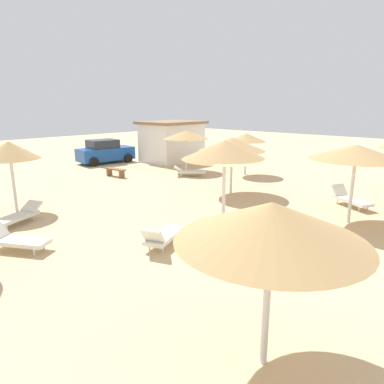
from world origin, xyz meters
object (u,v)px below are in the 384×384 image
(parasol_2, at_px, (186,135))
(beach_cabana, at_px, (172,141))
(parasol_4, at_px, (271,222))
(lounger_5, at_px, (16,240))
(parasol_6, at_px, (225,150))
(lounger_2, at_px, (189,171))
(parasol_9, at_px, (232,144))
(lounger_7, at_px, (18,216))
(lounger_6, at_px, (163,235))
(parasol_7, at_px, (9,150))
(bench_0, at_px, (115,171))
(lounger_3, at_px, (350,199))
(parasol_8, at_px, (246,138))
(parked_car, at_px, (105,152))
(parasol_3, at_px, (356,152))

(parasol_2, relative_size, beach_cabana, 0.64)
(parasol_2, xyz_separation_m, parasol_4, (-11.58, -12.80, 0.14))
(parasol_2, height_order, lounger_5, parasol_2)
(parasol_6, bearing_deg, parasol_2, 50.14)
(parasol_6, xyz_separation_m, lounger_2, (5.96, 7.15, -2.44))
(parasol_9, height_order, lounger_7, parasol_9)
(beach_cabana, bearing_deg, lounger_6, -135.11)
(parasol_7, height_order, bench_0, parasol_7)
(parasol_7, xyz_separation_m, lounger_5, (-1.53, -3.97, -2.14))
(lounger_3, relative_size, lounger_5, 1.01)
(bench_0, bearing_deg, parasol_4, -116.75)
(parasol_8, relative_size, parked_car, 0.60)
(parasol_7, height_order, lounger_6, parasol_7)
(parasol_9, bearing_deg, lounger_7, 160.85)
(lounger_3, bearing_deg, lounger_2, 89.75)
(parasol_8, height_order, bench_0, parasol_8)
(parasol_4, height_order, parasol_8, parasol_4)
(parasol_8, bearing_deg, parasol_3, -122.02)
(parasol_7, distance_m, parasol_8, 12.82)
(parasol_4, xyz_separation_m, lounger_5, (-0.94, 7.80, -2.14))
(parasol_9, distance_m, lounger_5, 9.92)
(parasol_8, relative_size, bench_0, 1.65)
(parasol_6, relative_size, bench_0, 2.00)
(parasol_4, distance_m, bench_0, 16.56)
(parasol_2, bearing_deg, parasol_8, -65.47)
(bench_0, xyz_separation_m, parked_car, (2.45, 4.72, 0.48))
(lounger_2, height_order, bench_0, lounger_2)
(parasol_9, bearing_deg, parasol_7, 150.40)
(parasol_2, relative_size, lounger_2, 1.55)
(lounger_5, height_order, lounger_7, lounger_5)
(parasol_4, relative_size, parasol_9, 0.94)
(lounger_5, xyz_separation_m, lounger_7, (0.98, 2.36, -0.01))
(parasol_3, bearing_deg, lounger_5, 145.44)
(bench_0, bearing_deg, parked_car, 62.51)
(parasol_3, distance_m, parasol_4, 8.39)
(parasol_9, xyz_separation_m, lounger_5, (-9.68, 0.67, -2.06))
(parasol_6, distance_m, beach_cabana, 15.31)
(lounger_7, xyz_separation_m, bench_0, (7.36, 4.51, 0.03))
(parasol_6, relative_size, lounger_3, 1.58)
(parasol_9, xyz_separation_m, beach_cabana, (5.10, 9.32, -0.87))
(parasol_9, xyz_separation_m, lounger_3, (1.71, -4.97, -2.06))
(parasol_7, relative_size, lounger_5, 1.47)
(lounger_2, distance_m, parked_car, 7.93)
(parasol_4, distance_m, lounger_3, 10.88)
(lounger_2, relative_size, beach_cabana, 0.41)
(parasol_9, distance_m, lounger_3, 5.65)
(parasol_9, bearing_deg, lounger_6, -160.86)
(lounger_2, bearing_deg, lounger_5, -162.07)
(parasol_3, bearing_deg, parasol_7, 126.68)
(lounger_6, xyz_separation_m, lounger_7, (-2.18, 5.29, -0.01))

